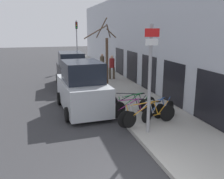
{
  "coord_description": "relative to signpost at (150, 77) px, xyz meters",
  "views": [
    {
      "loc": [
        -2.14,
        -5.17,
        3.93
      ],
      "look_at": [
        0.75,
        4.98,
        1.33
      ],
      "focal_mm": 40.0,
      "sensor_mm": 36.0,
      "label": 1
    }
  ],
  "objects": [
    {
      "name": "bicycle_2",
      "position": [
        1.05,
        1.24,
        -1.72
      ],
      "size": [
        2.0,
        1.06,
        0.86
      ],
      "rotation": [
        0.0,
        0.0,
        2.05
      ],
      "color": "black",
      "rests_on": "sidewalk_curb"
    },
    {
      "name": "bicycle_5",
      "position": [
        0.12,
        2.43,
        -1.71
      ],
      "size": [
        1.88,
        1.19,
        0.9
      ],
      "rotation": [
        0.0,
        0.0,
        1.02
      ],
      "color": "black",
      "rests_on": "sidewalk_curb"
    },
    {
      "name": "bicycle_0",
      "position": [
        0.28,
        0.69,
        -1.68
      ],
      "size": [
        2.59,
        0.45,
        0.96
      ],
      "rotation": [
        0.0,
        0.0,
        1.67
      ],
      "color": "black",
      "rests_on": "sidewalk_curb"
    },
    {
      "name": "traffic_light",
      "position": [
        -0.27,
        16.31,
        0.79
      ],
      "size": [
        0.2,
        0.3,
        4.5
      ],
      "color": "#939399",
      "rests_on": "sidewalk_curb"
    },
    {
      "name": "street_tree",
      "position": [
        -0.2,
        5.39,
        -0.06
      ],
      "size": [
        1.98,
        1.61,
        4.35
      ],
      "color": "#4C3828",
      "rests_on": "sidewalk_curb"
    },
    {
      "name": "pedestrian_far",
      "position": [
        1.26,
        12.4,
        -1.11
      ],
      "size": [
        0.45,
        0.38,
        1.71
      ],
      "rotation": [
        0.0,
        0.0,
        -0.01
      ],
      "color": "#4C3D2D",
      "rests_on": "sidewalk_curb"
    },
    {
      "name": "signpost",
      "position": [
        0.0,
        0.0,
        0.0
      ],
      "size": [
        0.54,
        0.14,
        3.93
      ],
      "color": "#939399",
      "rests_on": "sidewalk_curb"
    },
    {
      "name": "bicycle_3",
      "position": [
        -0.04,
        1.6,
        -1.72
      ],
      "size": [
        2.2,
        0.45,
        0.86
      ],
      "rotation": [
        0.0,
        0.0,
        1.45
      ],
      "color": "black",
      "rests_on": "sidewalk_curb"
    },
    {
      "name": "building_facade",
      "position": [
        2.81,
        11.08,
        0.98
      ],
      "size": [
        0.23,
        32.0,
        6.5
      ],
      "color": "#B2B7C1",
      "rests_on": "ground"
    },
    {
      "name": "ground_plane",
      "position": [
        -1.54,
        8.36,
        -2.24
      ],
      "size": [
        80.0,
        80.0,
        0.0
      ],
      "primitive_type": "plane",
      "color": "#333335"
    },
    {
      "name": "sidewalk_curb",
      "position": [
        1.06,
        11.16,
        -2.17
      ],
      "size": [
        3.2,
        32.0,
        0.15
      ],
      "color": "#9E9B93",
      "rests_on": "ground"
    },
    {
      "name": "bicycle_1",
      "position": [
        0.27,
        0.88,
        -1.7
      ],
      "size": [
        2.18,
        0.91,
        0.91
      ],
      "rotation": [
        0.0,
        0.0,
        1.95
      ],
      "color": "black",
      "rests_on": "sidewalk_curb"
    },
    {
      "name": "parked_car_0",
      "position": [
        -1.86,
        3.61,
        -1.14
      ],
      "size": [
        2.28,
        4.38,
        2.44
      ],
      "rotation": [
        0.0,
        0.0,
        0.05
      ],
      "color": "#B2B7BC",
      "rests_on": "ground"
    },
    {
      "name": "bicycle_4",
      "position": [
        0.27,
        2.11,
        -1.7
      ],
      "size": [
        2.3,
        0.7,
        0.93
      ],
      "rotation": [
        0.0,
        0.0,
        1.82
      ],
      "color": "black",
      "rests_on": "sidewalk_curb"
    },
    {
      "name": "pedestrian_near",
      "position": [
        1.45,
        10.06,
        -1.05
      ],
      "size": [
        0.47,
        0.4,
        1.81
      ],
      "rotation": [
        0.0,
        0.0,
        -0.03
      ],
      "color": "#4C3D2D",
      "rests_on": "sidewalk_curb"
    },
    {
      "name": "parked_car_1",
      "position": [
        -1.74,
        9.08,
        -1.18
      ],
      "size": [
        1.96,
        4.7,
        2.36
      ],
      "rotation": [
        0.0,
        0.0,
        -0.01
      ],
      "color": "black",
      "rests_on": "ground"
    }
  ]
}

